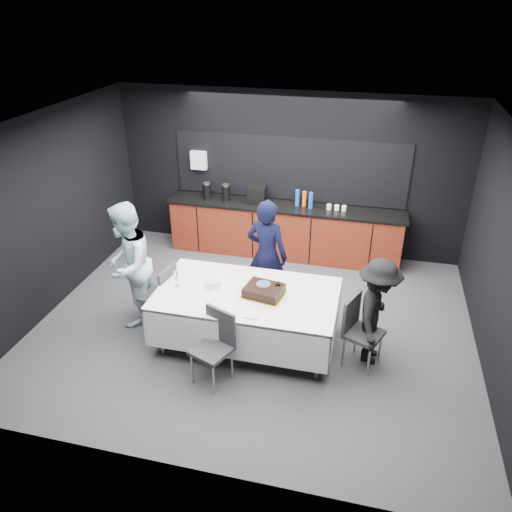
% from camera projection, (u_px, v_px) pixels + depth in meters
% --- Properties ---
extents(ground, '(6.00, 6.00, 0.00)m').
position_uv_depth(ground, '(254.00, 324.00, 7.09)').
color(ground, '#444449').
rests_on(ground, ground).
extents(room_shell, '(6.04, 5.04, 2.82)m').
position_uv_depth(room_shell, '(254.00, 203.00, 6.21)').
color(room_shell, white).
rests_on(room_shell, ground).
extents(kitchenette, '(4.10, 0.64, 2.05)m').
position_uv_depth(kitchenette, '(284.00, 226.00, 8.73)').
color(kitchenette, '#601C0F').
rests_on(kitchenette, ground).
extents(party_table, '(2.32, 1.32, 0.78)m').
position_uv_depth(party_table, '(247.00, 302.00, 6.44)').
color(party_table, '#99999E').
rests_on(party_table, ground).
extents(cake_assembly, '(0.56, 0.49, 0.16)m').
position_uv_depth(cake_assembly, '(264.00, 291.00, 6.30)').
color(cake_assembly, gold).
rests_on(cake_assembly, party_table).
extents(plate_stack, '(0.21, 0.21, 0.10)m').
position_uv_depth(plate_stack, '(212.00, 283.00, 6.48)').
color(plate_stack, white).
rests_on(plate_stack, party_table).
extents(loose_plate_near, '(0.20, 0.20, 0.01)m').
position_uv_depth(loose_plate_near, '(212.00, 302.00, 6.17)').
color(loose_plate_near, white).
rests_on(loose_plate_near, party_table).
extents(loose_plate_right_a, '(0.20, 0.20, 0.01)m').
position_uv_depth(loose_plate_right_a, '(299.00, 290.00, 6.43)').
color(loose_plate_right_a, white).
rests_on(loose_plate_right_a, party_table).
extents(loose_plate_right_b, '(0.18, 0.18, 0.01)m').
position_uv_depth(loose_plate_right_b, '(300.00, 313.00, 5.97)').
color(loose_plate_right_b, white).
rests_on(loose_plate_right_b, party_table).
extents(loose_plate_far, '(0.22, 0.22, 0.01)m').
position_uv_depth(loose_plate_far, '(250.00, 278.00, 6.69)').
color(loose_plate_far, white).
rests_on(loose_plate_far, party_table).
extents(fork_pile, '(0.16, 0.11, 0.02)m').
position_uv_depth(fork_pile, '(251.00, 316.00, 5.89)').
color(fork_pile, white).
rests_on(fork_pile, party_table).
extents(champagne_flute, '(0.06, 0.06, 0.22)m').
position_uv_depth(champagne_flute, '(176.00, 276.00, 6.44)').
color(champagne_flute, white).
rests_on(champagne_flute, party_table).
extents(chair_left, '(0.48, 0.48, 0.92)m').
position_uv_depth(chair_left, '(162.00, 292.00, 6.84)').
color(chair_left, '#2D2D32').
rests_on(chair_left, ground).
extents(chair_right, '(0.55, 0.55, 0.92)m').
position_uv_depth(chair_right, '(358.00, 326.00, 6.15)').
color(chair_right, '#2D2D32').
rests_on(chair_right, ground).
extents(chair_near, '(0.55, 0.55, 0.92)m').
position_uv_depth(chair_near, '(215.00, 341.00, 5.89)').
color(chair_near, '#2D2D32').
rests_on(chair_near, ground).
extents(person_center, '(0.69, 0.53, 1.70)m').
position_uv_depth(person_center, '(267.00, 255.00, 7.12)').
color(person_center, black).
rests_on(person_center, ground).
extents(person_left, '(0.78, 0.94, 1.77)m').
position_uv_depth(person_left, '(128.00, 265.00, 6.79)').
color(person_left, silver).
rests_on(person_left, ground).
extents(person_right, '(0.63, 0.97, 1.42)m').
position_uv_depth(person_right, '(376.00, 312.00, 6.11)').
color(person_right, black).
rests_on(person_right, ground).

